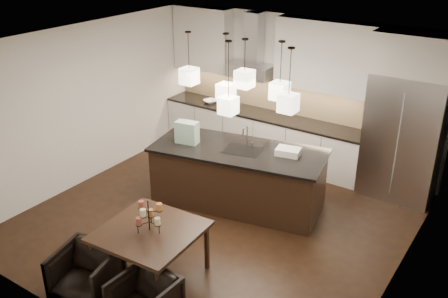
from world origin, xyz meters
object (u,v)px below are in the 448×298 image
Objects in this scene: refrigerator at (403,137)px; armchair_left at (86,274)px; dining_table at (151,253)px; island_body at (238,178)px.

armchair_left is (-2.42, -4.76, -0.74)m from refrigerator.
island_body is at bearing 89.01° from dining_table.
dining_table is at bearing 47.80° from armchair_left.
island_body is 2.24m from dining_table.
refrigerator is 2.81m from island_body.
refrigerator is 5.39m from armchair_left.
island_body is at bearing -139.93° from refrigerator.
island_body reaches higher than dining_table.
refrigerator is 0.80× the size of island_body.
refrigerator reaches higher than island_body.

